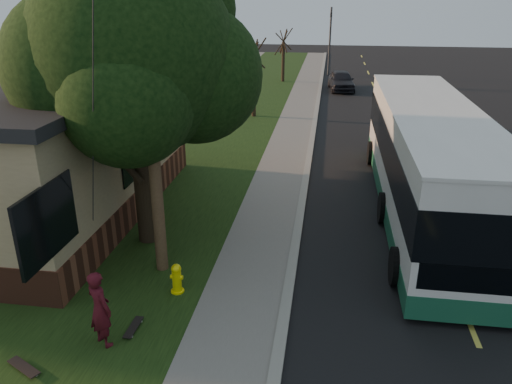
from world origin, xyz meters
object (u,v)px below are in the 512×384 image
at_px(transit_bus, 428,158).
at_px(dumpster, 60,172).
at_px(skateboarder, 100,309).
at_px(distant_car, 341,80).
at_px(utility_pole, 148,91).
at_px(leafy_tree, 136,57).
at_px(traffic_signal, 330,37).
at_px(bare_tree_near, 254,79).
at_px(skateboard_main, 133,327).
at_px(fire_hydrant, 177,278).
at_px(bare_tree_far, 283,56).
at_px(skateboard_spare, 24,367).

xyz_separation_m(transit_bus, dumpster, (-12.52, -0.03, -1.09)).
relative_size(skateboarder, distant_car, 0.40).
xyz_separation_m(transit_bus, skateboarder, (-7.41, -7.85, -0.93)).
height_order(utility_pole, leafy_tree, utility_pole).
bearing_deg(leafy_tree, distant_car, 77.00).
height_order(leafy_tree, distant_car, leafy_tree).
xyz_separation_m(utility_pole, traffic_signal, (3.81, 33.01, -1.47)).
relative_size(bare_tree_near, distant_car, 1.05).
height_order(traffic_signal, transit_bus, traffic_signal).
relative_size(skateboarder, skateboard_main, 2.22).
relative_size(fire_hydrant, traffic_signal, 0.13).
relative_size(skateboarder, dumpster, 0.92).
distance_m(fire_hydrant, skateboarder, 2.27).
xyz_separation_m(skateboarder, dumpster, (-5.11, 7.82, -0.16)).
bearing_deg(fire_hydrant, bare_tree_far, 90.76).
bearing_deg(distant_car, bare_tree_far, 141.61).
bearing_deg(leafy_tree, utility_pole, -62.40).
relative_size(traffic_signal, dumpster, 3.08).
xyz_separation_m(leafy_tree, skateboard_spare, (-0.53, -5.62, -5.04)).
bearing_deg(utility_pole, skateboarder, -94.27).
bearing_deg(skateboard_spare, bare_tree_near, 86.72).
distance_m(bare_tree_far, transit_bus, 25.13).
relative_size(bare_tree_near, skateboard_main, 5.79).
distance_m(traffic_signal, transit_bus, 28.40).
relative_size(utility_pole, traffic_signal, 1.65).
distance_m(bare_tree_near, skateboard_spare, 21.11).
xyz_separation_m(utility_pole, leafy_tree, (-0.87, 1.66, 0.54)).
bearing_deg(traffic_signal, skateboarder, -96.38).
xyz_separation_m(skateboarder, distant_car, (5.03, 29.23, -0.20)).
height_order(leafy_tree, transit_bus, leafy_tree).
bearing_deg(bare_tree_near, bare_tree_far, 87.61).
height_order(skateboarder, skateboard_main, skateboarder).
distance_m(bare_tree_near, bare_tree_far, 12.01).
xyz_separation_m(transit_bus, skateboard_main, (-6.99, -7.35, -1.70)).
relative_size(utility_pole, dumpster, 5.07).
relative_size(bare_tree_near, dumpster, 2.41).
relative_size(transit_bus, skateboard_spare, 15.63).
distance_m(skateboarder, skateboard_spare, 1.70).
xyz_separation_m(bare_tree_far, transit_bus, (6.88, -24.17, -0.18)).
xyz_separation_m(fire_hydrant, skateboard_spare, (-2.10, -2.97, -0.31)).
xyz_separation_m(fire_hydrant, transit_bus, (6.48, 5.83, 1.39)).
distance_m(leafy_tree, skateboard_spare, 7.57).
xyz_separation_m(leafy_tree, distant_car, (5.67, 24.57, -4.47)).
bearing_deg(skateboarder, skateboard_main, -98.50).
height_order(leafy_tree, skateboard_spare, leafy_tree).
bearing_deg(fire_hydrant, skateboard_spare, -125.27).
bearing_deg(traffic_signal, transit_bus, -83.15).
height_order(fire_hydrant, skateboarder, skateboarder).
relative_size(traffic_signal, skateboard_main, 7.40).
xyz_separation_m(dumpster, distant_car, (10.14, 21.41, -0.03)).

